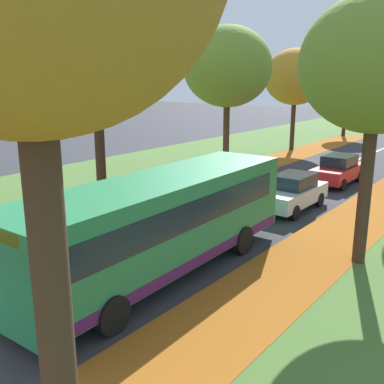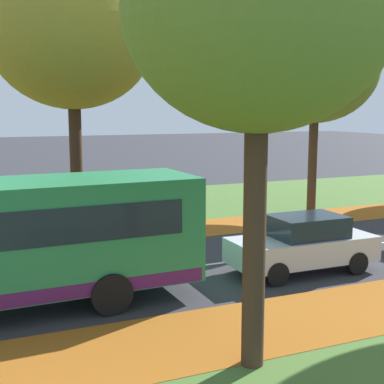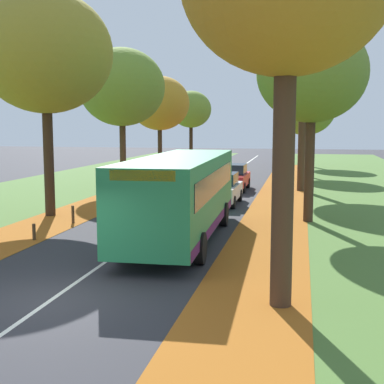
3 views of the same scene
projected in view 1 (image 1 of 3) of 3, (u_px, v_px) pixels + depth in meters
The scene contains 14 objects.
grass_verge_left at pixel (168, 167), 29.93m from camera, with size 12.00×90.00×0.01m, color #476B2D.
leaf_litter_left at pixel (159, 196), 22.60m from camera, with size 2.80×60.00×0.00m, color #9E5619.
leaf_litter_right at pixel (339, 234), 17.16m from camera, with size 2.80×60.00×0.00m, color #9E5619.
road_centre_line at pixel (295, 187), 24.49m from camera, with size 0.12×80.00×0.01m, color silver.
tree_left_near at pixel (95, 43), 18.95m from camera, with size 5.90×5.90×9.88m.
tree_left_mid at pixel (227, 67), 27.18m from camera, with size 5.41×5.41×8.86m.
tree_left_far at pixel (295, 77), 35.37m from camera, with size 4.89×4.89×8.01m.
tree_left_distant at pixel (348, 79), 43.97m from camera, with size 4.16×4.16×7.50m.
tree_right_near at pixel (378, 65), 13.11m from camera, with size 4.56×4.56×8.28m.
bollard_third at pixel (31, 239), 15.85m from camera, with size 0.12×0.12×0.59m, color #4C3823.
bollard_fourth at pixel (103, 214), 18.40m from camera, with size 0.12×0.12×0.74m, color #4C3823.
bus at pixel (160, 221), 13.32m from camera, with size 2.87×10.47×2.98m.
car_silver_lead at pixel (292, 192), 20.16m from camera, with size 1.81×4.21×1.62m.
car_red_following at pixel (338, 170), 24.97m from camera, with size 1.80×4.21×1.62m.
Camera 1 is at (10.04, -2.28, 5.86)m, focal length 42.00 mm.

